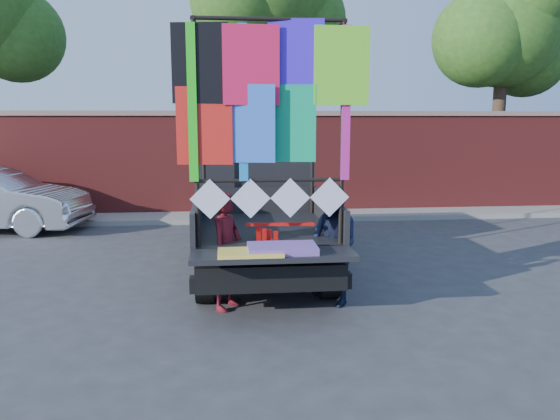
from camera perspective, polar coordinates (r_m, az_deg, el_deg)
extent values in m
plane|color=#38383A|center=(7.23, -3.40, -10.05)|extent=(90.00, 90.00, 0.00)
cube|color=maroon|center=(13.86, -4.69, 4.66)|extent=(30.00, 0.35, 2.50)
cube|color=gray|center=(13.81, -4.77, 10.04)|extent=(30.00, 0.45, 0.12)
cube|color=gray|center=(13.32, -4.56, -0.70)|extent=(30.00, 1.20, 0.12)
sphere|color=#2B5518|center=(16.44, -25.75, 16.07)|extent=(2.40, 2.40, 2.40)
cylinder|color=#38281C|center=(15.06, -0.99, 10.71)|extent=(0.36, 0.36, 5.46)
sphere|color=#2B5518|center=(15.78, 2.30, 19.20)|extent=(2.40, 2.40, 2.40)
cylinder|color=#38281C|center=(16.90, 21.81, 8.37)|extent=(0.36, 0.36, 4.55)
sphere|color=#2B5518|center=(17.07, 22.37, 17.11)|extent=(3.20, 3.20, 3.20)
sphere|color=#2B5518|center=(17.77, 24.26, 14.55)|extent=(2.40, 2.40, 2.40)
sphere|color=#2B5518|center=(16.41, 20.24, 16.43)|extent=(2.60, 2.60, 2.60)
sphere|color=#2B5518|center=(16.80, 24.49, 19.37)|extent=(2.20, 2.20, 2.20)
cylinder|color=black|center=(10.15, -7.31, -2.30)|extent=(0.23, 0.70, 0.70)
cylinder|color=black|center=(7.36, -7.87, -6.89)|extent=(0.23, 0.70, 0.70)
cylinder|color=black|center=(10.24, 2.04, -2.13)|extent=(0.23, 0.70, 0.70)
cylinder|color=black|center=(7.48, 5.06, -6.56)|extent=(0.23, 0.70, 0.70)
cube|color=black|center=(8.66, -2.07, -3.05)|extent=(1.81, 4.48, 0.32)
cube|color=black|center=(7.82, -1.70, -2.19)|extent=(1.92, 2.45, 0.11)
cube|color=black|center=(7.77, -8.63, -0.61)|extent=(0.06, 2.45, 0.48)
cube|color=black|center=(7.90, 5.10, -0.37)|extent=(0.06, 2.45, 0.48)
cube|color=black|center=(8.96, -2.26, 0.84)|extent=(1.92, 0.06, 0.48)
cube|color=black|center=(9.98, -2.63, 2.03)|extent=(1.92, 1.71, 1.33)
cube|color=#8C9EAD|center=(9.45, -2.49, 4.22)|extent=(1.71, 0.06, 0.59)
cube|color=#8C9EAD|center=(10.75, -2.88, 3.71)|extent=(1.71, 0.11, 0.75)
cube|color=black|center=(11.17, -2.96, 1.46)|extent=(1.87, 0.96, 0.59)
cube|color=black|center=(6.37, -0.73, -4.72)|extent=(1.92, 0.59, 0.06)
cube|color=black|center=(6.71, -0.91, -7.56)|extent=(1.97, 0.16, 0.19)
cylinder|color=black|center=(6.53, -8.78, 7.65)|extent=(0.05, 0.05, 2.66)
cylinder|color=black|center=(8.77, -8.04, 8.12)|extent=(0.05, 0.05, 2.66)
cylinder|color=black|center=(6.67, 6.52, 7.73)|extent=(0.05, 0.05, 2.66)
cylinder|color=black|center=(8.87, 3.42, 8.21)|extent=(0.05, 0.05, 2.66)
cylinder|color=black|center=(6.64, -1.09, 19.33)|extent=(1.81, 0.05, 0.05)
cylinder|color=black|center=(8.85, -2.33, 16.86)|extent=(1.81, 0.05, 0.05)
cylinder|color=black|center=(7.73, -8.61, 17.84)|extent=(0.05, 2.29, 0.05)
cylinder|color=black|center=(7.85, 4.89, 17.77)|extent=(0.05, 2.29, 0.05)
cylinder|color=black|center=(6.58, -1.03, 3.12)|extent=(1.81, 0.04, 0.04)
cube|color=black|center=(6.54, -8.31, 15.15)|extent=(0.66, 0.02, 0.91)
cube|color=#F91B4E|center=(6.49, -3.45, 15.26)|extent=(0.66, 0.02, 0.91)
cube|color=#3B1BF4|center=(6.58, 1.34, 15.20)|extent=(0.66, 0.02, 0.91)
cube|color=#77F12A|center=(6.63, 6.13, 15.11)|extent=(0.66, 0.02, 0.91)
cube|color=red|center=(6.50, -8.16, 9.06)|extent=(0.66, 0.02, 0.91)
cube|color=blue|center=(6.46, -3.39, 9.14)|extent=(0.66, 0.02, 0.91)
cube|color=#0BA267|center=(6.55, 1.32, 9.16)|extent=(0.66, 0.02, 0.91)
cube|color=#23DF1B|center=(6.49, -9.17, 10.92)|extent=(0.11, 0.01, 1.81)
cube|color=#DE2597|center=(6.64, 6.93, 10.94)|extent=(0.11, 0.01, 1.81)
cube|color=#1989E6|center=(6.48, -3.90, 11.02)|extent=(0.11, 0.01, 1.81)
cube|color=white|center=(6.56, -7.33, 1.14)|extent=(0.48, 0.01, 0.48)
cube|color=white|center=(6.56, -3.11, 1.21)|extent=(0.48, 0.01, 0.48)
cube|color=white|center=(6.60, 1.08, 1.27)|extent=(0.48, 0.01, 0.48)
cube|color=white|center=(6.68, 5.21, 1.33)|extent=(0.48, 0.01, 0.48)
cube|color=#D02E6B|center=(6.36, 0.23, -4.04)|extent=(0.80, 0.48, 0.09)
cube|color=#F6D94D|center=(6.26, -3.11, -4.46)|extent=(0.75, 0.43, 0.04)
imported|color=maroon|center=(6.99, -5.63, -4.27)|extent=(0.58, 0.66, 1.52)
imported|color=#151B36|center=(7.15, 5.50, -3.70)|extent=(0.85, 0.94, 1.58)
cube|color=red|center=(6.97, 0.00, -1.50)|extent=(0.88, 0.10, 0.04)
cube|color=red|center=(6.98, -2.26, -3.82)|extent=(0.06, 0.02, 0.51)
cube|color=red|center=(6.99, -1.65, -3.96)|extent=(0.06, 0.02, 0.51)
cube|color=red|center=(7.00, -1.04, -4.11)|extent=(0.06, 0.02, 0.51)
cube|color=red|center=(7.02, -0.44, -4.26)|extent=(0.06, 0.02, 0.51)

